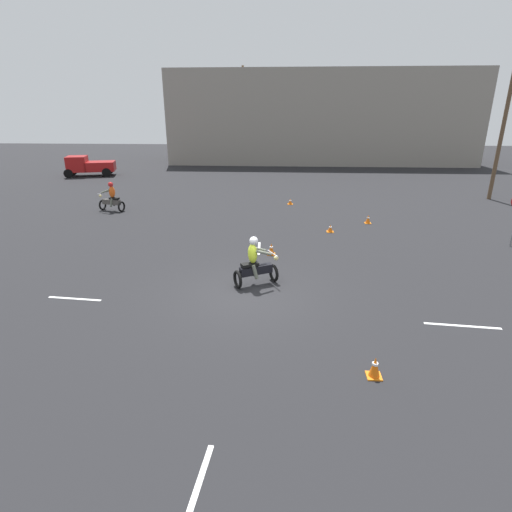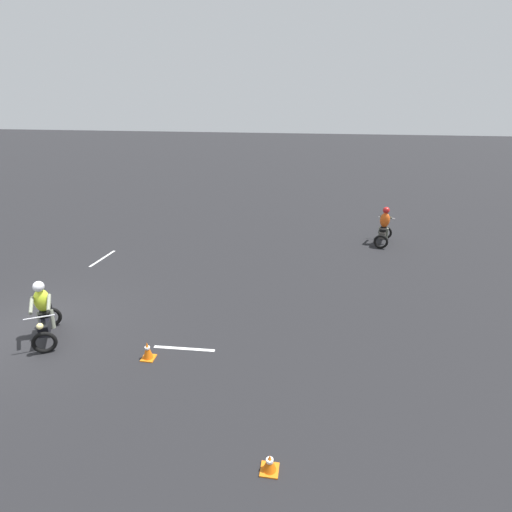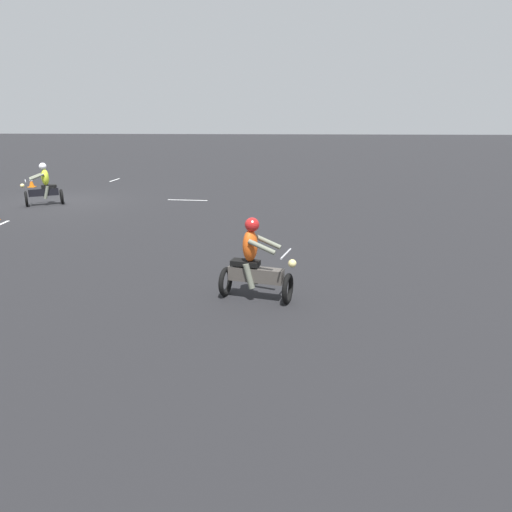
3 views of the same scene
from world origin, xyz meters
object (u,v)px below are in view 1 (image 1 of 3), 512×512
Objects in this scene: traffic_cone_mid_left at (330,229)px; traffic_cone_far_right at (368,219)px; traffic_cone_near_right at (271,249)px; traffic_cone_near_left at (375,367)px; motorcycle_rider_foreground at (255,264)px; motorcycle_rider_background at (112,198)px; utility_pole_far at (243,116)px; pickup_truck at (88,165)px; traffic_cone_mid_center at (290,202)px; utility_pole_near at (502,135)px.

traffic_cone_far_right is at bearing 39.19° from traffic_cone_mid_left.
traffic_cone_near_left is at bearing -72.36° from traffic_cone_near_right.
traffic_cone_far_right is at bearing 118.44° from motorcycle_rider_foreground.
motorcycle_rider_background is at bearing 128.95° from traffic_cone_near_left.
motorcycle_rider_foreground is 4.72× the size of traffic_cone_mid_left.
pickup_truck is at bearing -141.12° from utility_pole_far.
motorcycle_rider_foreground is 4.73× the size of traffic_cone_mid_center.
motorcycle_rider_background is 4.73× the size of traffic_cone_mid_center.
pickup_truck is at bearing 165.45° from utility_pole_near.
traffic_cone_near_right reaches higher than traffic_cone_far_right.
motorcycle_rider_foreground is at bearing -134.30° from utility_pole_near.
pickup_truck is at bearing 125.00° from traffic_cone_near_left.
motorcycle_rider_foreground is 20.74m from utility_pole_near.
motorcycle_rider_foreground is 27.79m from pickup_truck.
pickup_truck is 9.38× the size of traffic_cone_near_left.
traffic_cone_mid_center is at bearing -61.43° from motorcycle_rider_background.
traffic_cone_near_left is 10.99m from traffic_cone_mid_left.
pickup_truck is 0.56× the size of utility_pole_near.
traffic_cone_mid_left is at bearing -76.00° from utility_pole_far.
utility_pole_near is at bearing 36.15° from traffic_cone_far_right.
traffic_cone_mid_left is at bearing -146.04° from pickup_truck.
utility_pole_far reaches higher than traffic_cone_mid_center.
utility_pole_far reaches higher than traffic_cone_mid_left.
utility_pole_near reaches higher than traffic_cone_mid_center.
motorcycle_rider_foreground is 5.50m from traffic_cone_near_left.
traffic_cone_far_right is 0.04× the size of utility_pole_far.
pickup_truck is 12.83× the size of traffic_cone_mid_center.
utility_pole_far is at bearing 97.48° from traffic_cone_near_right.
motorcycle_rider_background is at bearing -103.12° from utility_pole_far.
utility_pole_far is at bearing 103.14° from traffic_cone_mid_center.
utility_pole_near is at bearing 10.74° from traffic_cone_mid_center.
motorcycle_rider_foreground is 7.08m from traffic_cone_mid_left.
motorcycle_rider_background is 11.55m from traffic_cone_near_right.
traffic_cone_mid_center is (0.90, 9.22, -0.06)m from traffic_cone_near_right.
motorcycle_rider_foreground is at bearing -123.06° from traffic_cone_far_right.
traffic_cone_near_right is 9.27m from traffic_cone_mid_center.
motorcycle_rider_background is 24.00m from utility_pole_far.
utility_pole_near is (30.50, -7.92, 3.07)m from pickup_truck.
motorcycle_rider_background is 0.21× the size of utility_pole_near.
pickup_truck is 0.46× the size of utility_pole_far.
traffic_cone_near_right is at bearing -82.52° from utility_pole_far.
traffic_cone_near_left reaches higher than traffic_cone_near_right.
utility_pole_near reaches higher than traffic_cone_mid_left.
motorcycle_rider_background is 0.37× the size of pickup_truck.
motorcycle_rider_background reaches higher than traffic_cone_mid_left.
utility_pole_far reaches higher than traffic_cone_far_right.
traffic_cone_near_right reaches higher than traffic_cone_mid_left.
utility_pole_near is at bearing 107.21° from motorcycle_rider_foreground.
traffic_cone_near_left is (19.07, -27.24, -0.69)m from pickup_truck.
motorcycle_rider_background is 23.87m from utility_pole_near.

